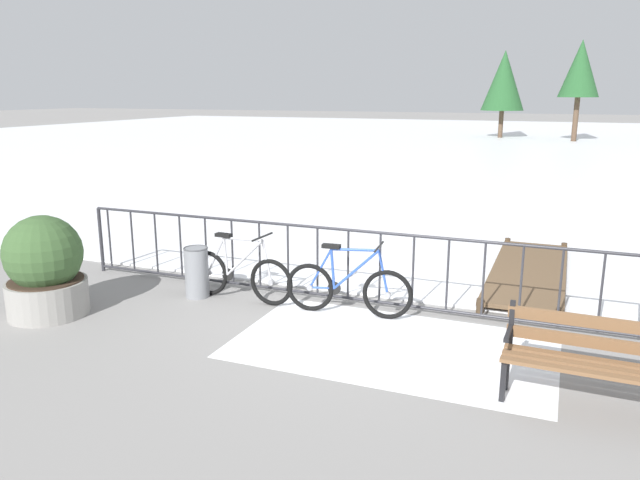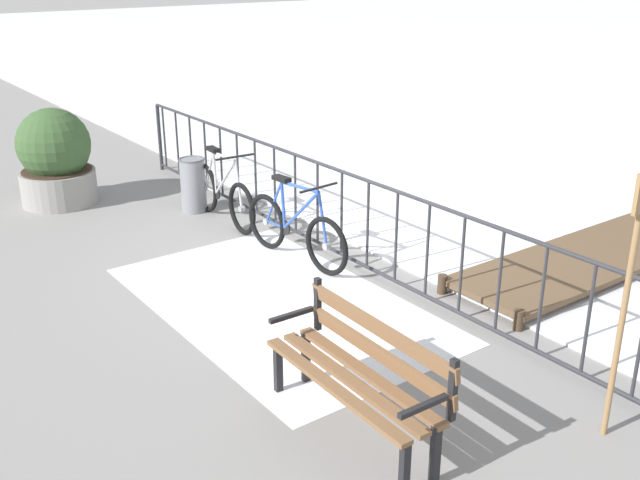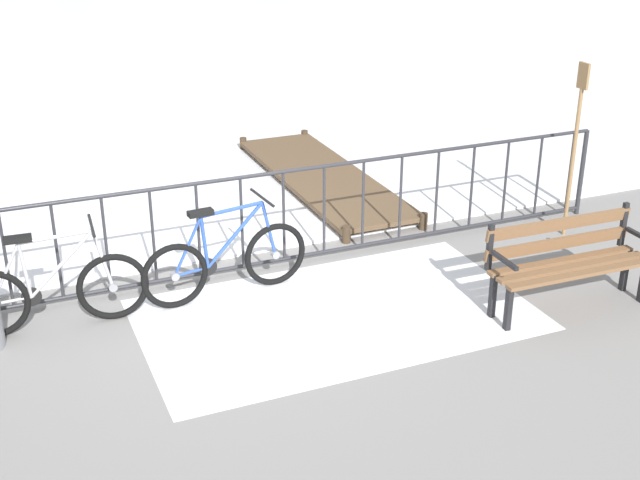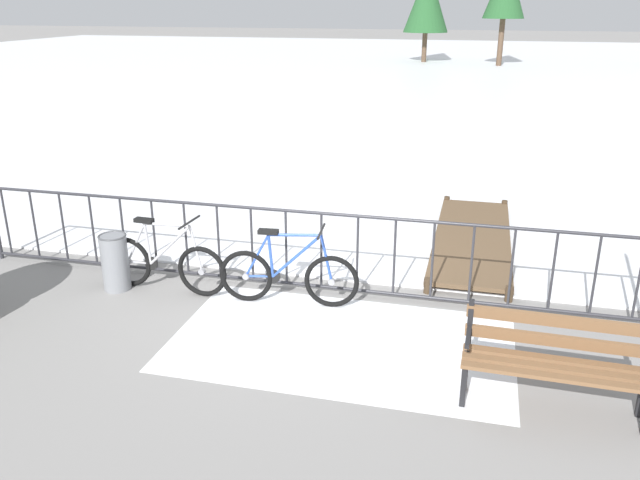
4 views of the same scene
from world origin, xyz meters
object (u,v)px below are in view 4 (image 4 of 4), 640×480
at_px(bicycle_second, 288,276).
at_px(trash_bin, 115,262).
at_px(bicycle_near_railing, 164,264).
at_px(park_bench, 555,355).

distance_m(bicycle_second, trash_bin, 2.25).
xyz_separation_m(bicycle_second, trash_bin, (-2.25, -0.11, 0.00)).
bearing_deg(bicycle_near_railing, trash_bin, -170.75).
relative_size(bicycle_near_railing, bicycle_second, 1.00).
relative_size(park_bench, trash_bin, 2.20).
distance_m(bicycle_second, park_bench, 3.25).
bearing_deg(trash_bin, bicycle_near_railing, 9.25).
xyz_separation_m(park_bench, trash_bin, (-5.16, 1.32, -0.14)).
height_order(bicycle_near_railing, bicycle_second, same).
xyz_separation_m(bicycle_near_railing, trash_bin, (-0.63, -0.10, 0.00)).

